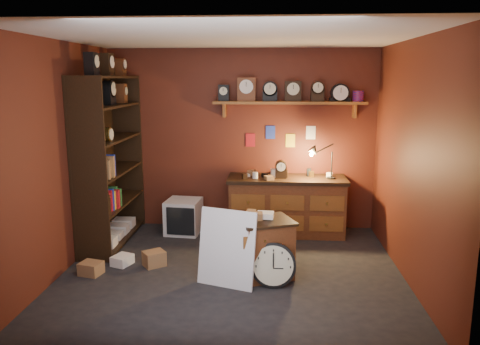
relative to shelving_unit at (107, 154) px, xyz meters
The scene contains 11 objects.
floor 2.40m from the shelving_unit, 28.68° to the right, with size 4.00×4.00×0.00m, color black.
room_shell 2.09m from the shelving_unit, 25.39° to the right, with size 4.02×3.62×2.71m.
shelving_unit is the anchor object (origin of this frame).
workbench 2.64m from the shelving_unit, 11.29° to the left, with size 1.72×0.66×1.36m.
low_cabinet 2.59m from the shelving_unit, 26.12° to the right, with size 0.75×0.69×0.77m.
big_round_clock 2.82m from the shelving_unit, 30.33° to the right, with size 0.50×0.17×0.50m.
white_panel 2.53m from the shelving_unit, 36.82° to the right, with size 0.66×0.03×0.88m, color silver.
mini_fridge 1.44m from the shelving_unit, 23.41° to the left, with size 0.53×0.55×0.50m.
floor_box_a 1.66m from the shelving_unit, 83.01° to the right, with size 0.24×0.21×0.15m, color olive.
floor_box_b 1.52m from the shelving_unit, 63.76° to the right, with size 0.20×0.24×0.12m, color white.
floor_box_c 1.66m from the shelving_unit, 46.04° to the right, with size 0.25×0.20×0.18m, color olive.
Camera 1 is at (0.44, -5.21, 2.27)m, focal length 35.00 mm.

